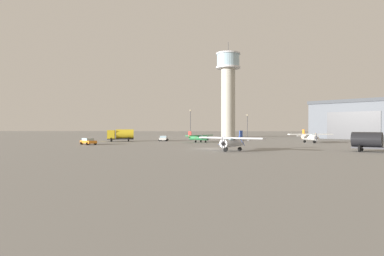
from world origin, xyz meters
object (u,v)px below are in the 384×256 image
(airplane_green, at_px, (199,137))
(truck_fuel_tanker_yellow, at_px, (121,135))
(car_orange, at_px, (88,141))
(light_post_west, at_px, (247,124))
(car_white, at_px, (163,138))
(light_post_east, at_px, (190,121))
(control_tower, at_px, (228,87))
(airplane_white, at_px, (310,137))
(airplane_silver, at_px, (232,141))
(truck_fuel_tanker_black, at_px, (374,141))

(airplane_green, bearing_deg, truck_fuel_tanker_yellow, -152.31)
(car_orange, height_order, light_post_west, light_post_west)
(light_post_west, bearing_deg, truck_fuel_tanker_yellow, -141.73)
(car_white, bearing_deg, truck_fuel_tanker_yellow, -74.34)
(airplane_green, distance_m, light_post_east, 27.51)
(light_post_east, bearing_deg, control_tower, 48.09)
(truck_fuel_tanker_yellow, bearing_deg, airplane_white, 162.12)
(light_post_east, bearing_deg, car_white, -106.45)
(airplane_silver, xyz_separation_m, truck_fuel_tanker_yellow, (-25.73, 31.41, 0.26))
(truck_fuel_tanker_black, bearing_deg, light_post_west, 134.63)
(airplane_white, bearing_deg, airplane_silver, -44.70)
(light_post_west, relative_size, light_post_east, 0.85)
(airplane_green, distance_m, car_white, 11.64)
(car_white, height_order, light_post_west, light_post_west)
(truck_fuel_tanker_yellow, bearing_deg, light_post_east, -137.20)
(airplane_green, relative_size, truck_fuel_tanker_black, 1.17)
(control_tower, relative_size, car_orange, 8.03)
(truck_fuel_tanker_yellow, height_order, light_post_east, light_post_east)
(control_tower, height_order, truck_fuel_tanker_yellow, control_tower)
(airplane_green, bearing_deg, airplane_silver, -38.34)
(truck_fuel_tanker_yellow, xyz_separation_m, truck_fuel_tanker_black, (46.42, -32.76, -0.07))
(airplane_green, xyz_separation_m, truck_fuel_tanker_black, (26.76, -28.77, 0.46))
(airplane_green, bearing_deg, control_tower, 116.39)
(airplane_silver, distance_m, truck_fuel_tanker_black, 20.73)
(car_orange, xyz_separation_m, light_post_east, (19.08, 38.27, 4.62))
(control_tower, height_order, truck_fuel_tanker_black, control_tower)
(airplane_white, relative_size, truck_fuel_tanker_black, 1.63)
(airplane_green, relative_size, light_post_east, 0.82)
(airplane_silver, relative_size, truck_fuel_tanker_yellow, 1.47)
(control_tower, relative_size, light_post_west, 4.41)
(truck_fuel_tanker_yellow, relative_size, car_white, 1.63)
(truck_fuel_tanker_black, bearing_deg, light_post_east, 151.95)
(car_orange, bearing_deg, airplane_white, 56.70)
(car_white, bearing_deg, truck_fuel_tanker_black, 44.68)
(control_tower, height_order, car_orange, control_tower)
(truck_fuel_tanker_yellow, xyz_separation_m, car_orange, (-2.80, -15.28, -0.98))
(airplane_silver, relative_size, light_post_west, 1.31)
(light_post_west, bearing_deg, airplane_silver, -98.64)
(truck_fuel_tanker_yellow, xyz_separation_m, light_post_east, (16.28, 22.99, 3.64))
(car_white, bearing_deg, light_post_east, 163.02)
(airplane_silver, height_order, light_post_east, light_post_east)
(airplane_green, height_order, car_orange, airplane_green)
(truck_fuel_tanker_yellow, height_order, car_orange, truck_fuel_tanker_yellow)
(car_orange, distance_m, light_post_east, 43.01)
(car_white, xyz_separation_m, light_post_west, (24.28, 24.33, 3.89))
(airplane_white, bearing_deg, light_post_east, -142.15)
(light_post_west, bearing_deg, car_white, -134.94)
(car_white, xyz_separation_m, car_orange, (-13.18, -18.30, -0.00))
(light_post_west, bearing_deg, light_post_east, -166.67)
(control_tower, distance_m, airplane_white, 47.86)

